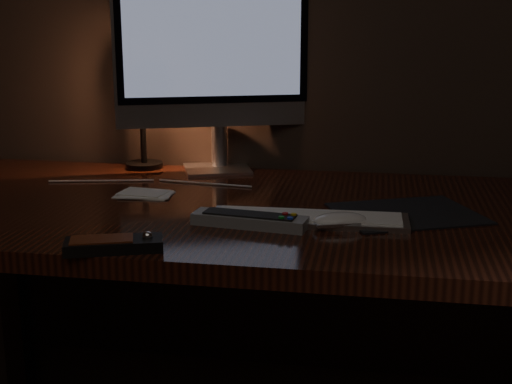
% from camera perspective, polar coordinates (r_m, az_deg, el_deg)
% --- Properties ---
extents(desk, '(1.60, 0.75, 0.75)m').
position_cam_1_polar(desk, '(1.65, -0.36, -4.76)').
color(desk, '#34150B').
rests_on(desk, ground).
extents(monitor, '(0.49, 0.21, 0.54)m').
position_cam_1_polar(monitor, '(1.84, -3.29, 11.46)').
color(monitor, silver).
rests_on(monitor, desk).
extents(keyboard, '(0.40, 0.12, 0.01)m').
position_cam_1_polar(keyboard, '(1.43, 4.22, -2.10)').
color(keyboard, silver).
rests_on(keyboard, desk).
extents(mousepad, '(0.35, 0.32, 0.00)m').
position_cam_1_polar(mousepad, '(1.51, 11.97, -1.69)').
color(mousepad, black).
rests_on(mousepad, desk).
extents(mouse, '(0.12, 0.09, 0.02)m').
position_cam_1_polar(mouse, '(1.40, 6.72, -2.41)').
color(mouse, white).
rests_on(mouse, desk).
extents(media_remote, '(0.18, 0.11, 0.03)m').
position_cam_1_polar(media_remote, '(1.28, -11.31, -4.11)').
color(media_remote, black).
rests_on(media_remote, desk).
extents(tv_remote, '(0.23, 0.09, 0.03)m').
position_cam_1_polar(tv_remote, '(1.39, -0.52, -2.24)').
color(tv_remote, gray).
rests_on(tv_remote, desk).
extents(papers, '(0.13, 0.09, 0.01)m').
position_cam_1_polar(papers, '(1.65, -8.94, -0.15)').
color(papers, white).
rests_on(papers, desk).
extents(desk_lamp, '(0.15, 0.17, 0.33)m').
position_cam_1_polar(desk_lamp, '(1.87, -8.82, 8.43)').
color(desk_lamp, black).
rests_on(desk_lamp, desk).
extents(cable, '(0.50, 0.01, 0.00)m').
position_cam_1_polar(cable, '(1.75, -8.35, 0.71)').
color(cable, white).
rests_on(cable, desk).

